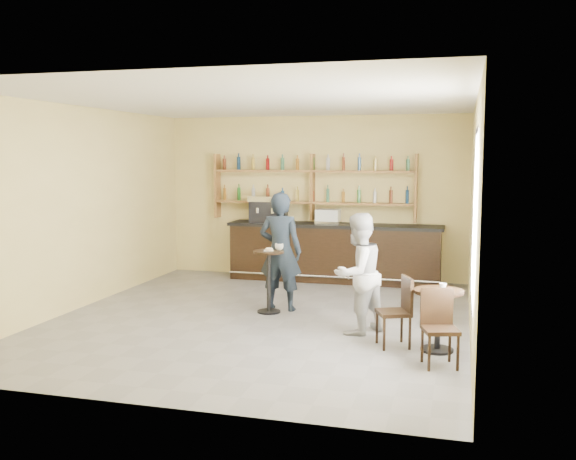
% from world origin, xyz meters
% --- Properties ---
extents(floor, '(7.00, 7.00, 0.00)m').
position_xyz_m(floor, '(0.00, 0.00, 0.00)').
color(floor, slate).
rests_on(floor, ground).
extents(ceiling, '(7.00, 7.00, 0.00)m').
position_xyz_m(ceiling, '(0.00, 0.00, 3.20)').
color(ceiling, white).
rests_on(ceiling, wall_back).
extents(wall_back, '(7.00, 0.00, 7.00)m').
position_xyz_m(wall_back, '(0.00, 3.50, 1.60)').
color(wall_back, '#DFCB7E').
rests_on(wall_back, floor).
extents(wall_front, '(7.00, 0.00, 7.00)m').
position_xyz_m(wall_front, '(0.00, -3.50, 1.60)').
color(wall_front, '#DFCB7E').
rests_on(wall_front, floor).
extents(wall_left, '(0.00, 7.00, 7.00)m').
position_xyz_m(wall_left, '(-3.00, 0.00, 1.60)').
color(wall_left, '#DFCB7E').
rests_on(wall_left, floor).
extents(wall_right, '(0.00, 7.00, 7.00)m').
position_xyz_m(wall_right, '(3.00, 0.00, 1.60)').
color(wall_right, '#DFCB7E').
rests_on(wall_right, floor).
extents(window_pane, '(0.00, 2.00, 2.00)m').
position_xyz_m(window_pane, '(2.99, -1.20, 1.70)').
color(window_pane, white).
rests_on(window_pane, wall_right).
extents(window_frame, '(0.04, 1.70, 2.10)m').
position_xyz_m(window_frame, '(2.99, -1.20, 1.70)').
color(window_frame, black).
rests_on(window_frame, wall_right).
extents(shelf_unit, '(4.00, 0.26, 1.40)m').
position_xyz_m(shelf_unit, '(0.00, 3.37, 1.81)').
color(shelf_unit, brown).
rests_on(shelf_unit, wall_back).
extents(liquor_bottles, '(3.68, 0.10, 1.00)m').
position_xyz_m(liquor_bottles, '(0.00, 3.37, 1.98)').
color(liquor_bottles, '#8C5919').
rests_on(liquor_bottles, shelf_unit).
extents(bar_counter, '(4.13, 0.81, 1.12)m').
position_xyz_m(bar_counter, '(0.49, 3.15, 0.56)').
color(bar_counter, black).
rests_on(bar_counter, floor).
extents(espresso_machine, '(0.78, 0.57, 0.51)m').
position_xyz_m(espresso_machine, '(-0.84, 3.15, 1.37)').
color(espresso_machine, black).
rests_on(espresso_machine, bar_counter).
extents(pastry_case, '(0.51, 0.43, 0.28)m').
position_xyz_m(pastry_case, '(0.36, 3.15, 1.26)').
color(pastry_case, silver).
rests_on(pastry_case, bar_counter).
extents(pedestal_table, '(0.53, 0.53, 0.97)m').
position_xyz_m(pedestal_table, '(0.00, 0.40, 0.48)').
color(pedestal_table, black).
rests_on(pedestal_table, floor).
extents(napkin, '(0.18, 0.18, 0.00)m').
position_xyz_m(napkin, '(0.00, 0.40, 0.97)').
color(napkin, white).
rests_on(napkin, pedestal_table).
extents(donut, '(0.15, 0.15, 0.04)m').
position_xyz_m(donut, '(0.01, 0.39, 0.99)').
color(donut, gold).
rests_on(donut, napkin).
extents(cup_pedestal, '(0.16, 0.16, 0.10)m').
position_xyz_m(cup_pedestal, '(0.14, 0.50, 1.02)').
color(cup_pedestal, white).
rests_on(cup_pedestal, pedestal_table).
extents(man_main, '(0.68, 0.45, 1.86)m').
position_xyz_m(man_main, '(0.13, 0.62, 0.93)').
color(man_main, black).
rests_on(man_main, floor).
extents(cafe_table, '(0.74, 0.74, 0.78)m').
position_xyz_m(cafe_table, '(2.60, -0.95, 0.39)').
color(cafe_table, black).
rests_on(cafe_table, floor).
extents(cup_cafe, '(0.11, 0.11, 0.08)m').
position_xyz_m(cup_cafe, '(2.65, -0.95, 0.82)').
color(cup_cafe, white).
rests_on(cup_cafe, cafe_table).
extents(chair_west, '(0.51, 0.51, 0.90)m').
position_xyz_m(chair_west, '(2.05, -0.90, 0.45)').
color(chair_west, black).
rests_on(chair_west, floor).
extents(chair_south, '(0.48, 0.48, 0.89)m').
position_xyz_m(chair_south, '(2.65, -1.55, 0.44)').
color(chair_south, black).
rests_on(chair_south, floor).
extents(patron_second, '(0.97, 1.02, 1.65)m').
position_xyz_m(patron_second, '(1.51, -0.40, 0.83)').
color(patron_second, '#ADAEB3').
rests_on(patron_second, floor).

